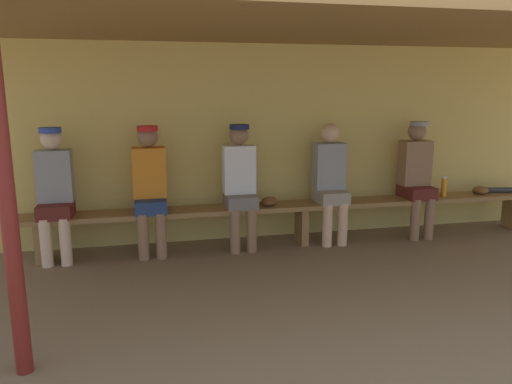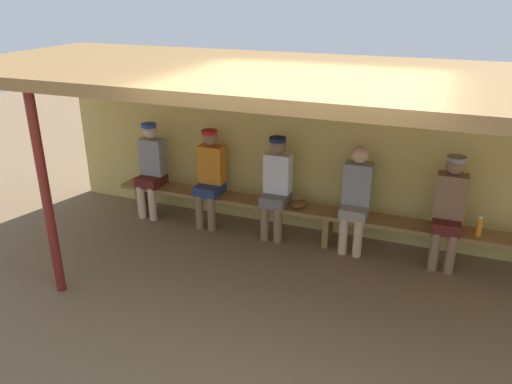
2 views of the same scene
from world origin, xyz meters
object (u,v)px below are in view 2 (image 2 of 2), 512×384
bench (328,216)px  player_in_red (151,165)px  baseball_glove_tan (299,204)px  player_with_sunglasses (210,173)px  player_rightmost (276,183)px  player_in_blue (356,195)px  water_bottle_clear (479,226)px  player_leftmost (449,207)px  support_post (46,197)px

bench → player_in_red: size_ratio=4.46×
baseball_glove_tan → player_with_sunglasses: bearing=-61.2°
player_with_sunglasses → player_rightmost: bearing=0.0°
player_in_blue → water_bottle_clear: (1.41, -0.04, -0.15)m
player_leftmost → player_in_blue: bearing=-180.0°
support_post → player_in_blue: bearing=37.0°
player_with_sunglasses → baseball_glove_tan: bearing=-0.7°
player_in_blue → player_leftmost: size_ratio=0.99×
support_post → baseball_glove_tan: 3.01m
player_in_blue → baseball_glove_tan: bearing=-178.9°
player_with_sunglasses → player_leftmost: same height
bench → player_in_red: player_in_red is taller
player_rightmost → player_with_sunglasses: same height
player_in_red → baseball_glove_tan: player_in_red is taller
support_post → player_leftmost: size_ratio=1.64×
bench → player_rightmost: (-0.70, 0.00, 0.36)m
player_in_red → player_leftmost: (3.97, 0.00, 0.00)m
support_post → bench: support_post is taller
player_in_red → water_bottle_clear: (4.32, -0.04, -0.17)m
player_rightmost → player_leftmost: 2.10m
support_post → bench: 3.31m
bench → water_bottle_clear: (1.74, -0.03, 0.19)m
player_in_blue → player_leftmost: bearing=0.0°
bench → player_rightmost: size_ratio=4.46×
support_post → player_leftmost: support_post is taller
support_post → player_rightmost: bearing=50.1°
player_in_blue → baseball_glove_tan: 0.74m
water_bottle_clear → player_with_sunglasses: bearing=179.3°
bench → player_leftmost: 1.44m
bench → water_bottle_clear: water_bottle_clear is taller
water_bottle_clear → baseball_glove_tan: 2.12m
player_in_blue → player_leftmost: 1.07m
player_leftmost → baseball_glove_tan: bearing=-179.5°
bench → player_with_sunglasses: player_with_sunglasses is taller
player_in_blue → baseball_glove_tan: size_ratio=5.56×
player_with_sunglasses → support_post: bearing=-111.1°
player_in_red → player_leftmost: bearing=0.0°
support_post → player_in_red: 2.14m
player_rightmost → player_leftmost: bearing=0.0°
player_in_red → baseball_glove_tan: bearing=-0.4°
player_rightmost → water_bottle_clear: (2.44, -0.04, -0.17)m
player_in_red → player_with_sunglasses: (0.93, 0.00, 0.00)m
bench → player_rightmost: 0.79m
bench → player_rightmost: player_rightmost is taller
player_with_sunglasses → player_in_blue: player_with_sunglasses is taller
support_post → player_in_blue: (2.79, 2.10, -0.37)m
player_in_red → baseball_glove_tan: size_ratio=5.60×
player_rightmost → bench: bearing=-0.3°
player_rightmost → player_leftmost: same height
player_leftmost → water_bottle_clear: size_ratio=5.56×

